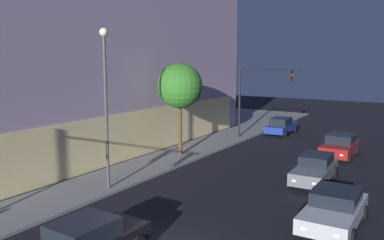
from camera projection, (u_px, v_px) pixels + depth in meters
The scene contains 8 objects.
modern_building at pixel (13, 42), 35.61m from camera, with size 30.50×29.48×17.06m.
traffic_light_far_corner at pixel (257, 88), 34.34m from camera, with size 0.32×5.34×6.47m.
street_lamp_sidewalk at pixel (105, 90), 20.85m from camera, with size 0.44×0.44×8.38m.
sidewalk_tree at pixel (180, 86), 28.43m from camera, with size 3.18×3.18×6.55m.
car_silver at pixel (334, 209), 16.92m from camera, with size 4.63×2.23×1.53m.
car_grey at pixel (315, 169), 22.97m from camera, with size 4.86×2.14×1.59m.
car_red at pixel (340, 146), 28.95m from camera, with size 4.24×2.20×1.64m.
car_blue at pixel (281, 126), 37.73m from camera, with size 4.77×2.05×1.58m.
Camera 1 is at (-10.91, -7.86, 6.98)m, focal length 37.93 mm.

